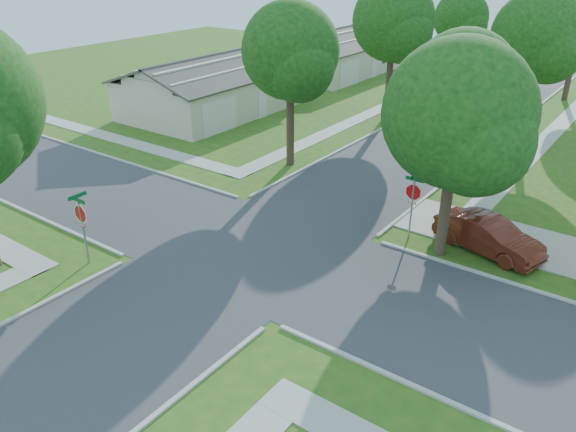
{
  "coord_description": "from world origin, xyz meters",
  "views": [
    {
      "loc": [
        13.04,
        -15.63,
        11.43
      ],
      "look_at": [
        1.16,
        0.72,
        1.6
      ],
      "focal_mm": 35.0,
      "sensor_mm": 36.0,
      "label": 1
    }
  ],
  "objects_px": {
    "stop_sign_sw": "(81,217)",
    "house_nw_near": "(215,91)",
    "tree_w_mid": "(394,24)",
    "car_curb_east": "(506,95)",
    "tree_e_mid": "(538,40)",
    "tree_ne_corner": "(459,121)",
    "stop_sign_ne": "(413,195)",
    "tree_e_near": "(463,89)",
    "house_nw_far": "(334,57)",
    "car_curb_west": "(499,79)",
    "tree_w_far": "(461,20)",
    "car_driveway": "(488,235)",
    "tree_w_near": "(291,55)"
  },
  "relations": [
    {
      "from": "tree_e_near",
      "to": "tree_ne_corner",
      "type": "xyz_separation_m",
      "value": [
        1.61,
        -4.8,
        -0.05
      ]
    },
    {
      "from": "tree_e_mid",
      "to": "car_curb_west",
      "type": "bearing_deg",
      "value": 112.05
    },
    {
      "from": "tree_ne_corner",
      "to": "house_nw_far",
      "type": "height_order",
      "value": "tree_ne_corner"
    },
    {
      "from": "stop_sign_sw",
      "to": "tree_e_mid",
      "type": "distance_m",
      "value": 27.71
    },
    {
      "from": "tree_e_near",
      "to": "car_curb_west",
      "type": "height_order",
      "value": "tree_e_near"
    },
    {
      "from": "house_nw_near",
      "to": "tree_w_near",
      "type": "bearing_deg",
      "value": -27.83
    },
    {
      "from": "tree_w_mid",
      "to": "car_curb_west",
      "type": "relative_size",
      "value": 2.24
    },
    {
      "from": "stop_sign_ne",
      "to": "tree_w_mid",
      "type": "distance_m",
      "value": 19.31
    },
    {
      "from": "tree_ne_corner",
      "to": "stop_sign_sw",
      "type": "bearing_deg",
      "value": -141.16
    },
    {
      "from": "stop_sign_sw",
      "to": "tree_w_mid",
      "type": "relative_size",
      "value": 0.31
    },
    {
      "from": "house_nw_far",
      "to": "car_curb_west",
      "type": "relative_size",
      "value": 3.18
    },
    {
      "from": "tree_w_mid",
      "to": "house_nw_far",
      "type": "relative_size",
      "value": 0.7
    },
    {
      "from": "tree_e_near",
      "to": "tree_w_far",
      "type": "height_order",
      "value": "tree_e_near"
    },
    {
      "from": "tree_w_mid",
      "to": "house_nw_far",
      "type": "bearing_deg",
      "value": 135.93
    },
    {
      "from": "tree_w_far",
      "to": "car_driveway",
      "type": "height_order",
      "value": "tree_w_far"
    },
    {
      "from": "house_nw_far",
      "to": "tree_w_near",
      "type": "bearing_deg",
      "value": -63.73
    },
    {
      "from": "tree_e_near",
      "to": "tree_ne_corner",
      "type": "distance_m",
      "value": 5.06
    },
    {
      "from": "tree_ne_corner",
      "to": "tree_w_far",
      "type": "bearing_deg",
      "value": 110.28
    },
    {
      "from": "tree_e_mid",
      "to": "tree_ne_corner",
      "type": "bearing_deg",
      "value": -84.55
    },
    {
      "from": "car_curb_west",
      "to": "tree_w_mid",
      "type": "bearing_deg",
      "value": 78.91
    },
    {
      "from": "tree_w_far",
      "to": "tree_ne_corner",
      "type": "relative_size",
      "value": 0.93
    },
    {
      "from": "car_curb_west",
      "to": "tree_ne_corner",
      "type": "bearing_deg",
      "value": 105.56
    },
    {
      "from": "tree_w_near",
      "to": "car_curb_west",
      "type": "distance_m",
      "value": 27.49
    },
    {
      "from": "tree_e_mid",
      "to": "tree_w_mid",
      "type": "height_order",
      "value": "tree_w_mid"
    },
    {
      "from": "tree_e_mid",
      "to": "tree_w_mid",
      "type": "relative_size",
      "value": 0.96
    },
    {
      "from": "tree_ne_corner",
      "to": "tree_w_near",
      "type": "bearing_deg",
      "value": 156.44
    },
    {
      "from": "stop_sign_sw",
      "to": "tree_w_far",
      "type": "bearing_deg",
      "value": 89.93
    },
    {
      "from": "stop_sign_ne",
      "to": "tree_w_near",
      "type": "xyz_separation_m",
      "value": [
        -9.34,
        4.31,
        4.08
      ]
    },
    {
      "from": "car_driveway",
      "to": "car_curb_west",
      "type": "height_order",
      "value": "car_driveway"
    },
    {
      "from": "tree_w_far",
      "to": "house_nw_far",
      "type": "bearing_deg",
      "value": -169.95
    },
    {
      "from": "tree_w_mid",
      "to": "car_curb_east",
      "type": "height_order",
      "value": "tree_w_mid"
    },
    {
      "from": "stop_sign_ne",
      "to": "stop_sign_sw",
      "type": "bearing_deg",
      "value": -135.0
    },
    {
      "from": "tree_e_near",
      "to": "car_driveway",
      "type": "distance_m",
      "value": 6.75
    },
    {
      "from": "tree_w_near",
      "to": "house_nw_far",
      "type": "bearing_deg",
      "value": 116.27
    },
    {
      "from": "stop_sign_ne",
      "to": "tree_w_near",
      "type": "distance_m",
      "value": 11.07
    },
    {
      "from": "tree_e_mid",
      "to": "house_nw_near",
      "type": "bearing_deg",
      "value": -163.85
    },
    {
      "from": "tree_ne_corner",
      "to": "house_nw_far",
      "type": "bearing_deg",
      "value": 128.81
    },
    {
      "from": "stop_sign_sw",
      "to": "house_nw_near",
      "type": "bearing_deg",
      "value": 119.83
    },
    {
      "from": "stop_sign_sw",
      "to": "tree_ne_corner",
      "type": "relative_size",
      "value": 0.34
    },
    {
      "from": "tree_w_far",
      "to": "car_curb_east",
      "type": "bearing_deg",
      "value": -36.57
    },
    {
      "from": "house_nw_near",
      "to": "house_nw_far",
      "type": "xyz_separation_m",
      "value": [
        0.0,
        17.0,
        0.0
      ]
    },
    {
      "from": "stop_sign_sw",
      "to": "car_curb_east",
      "type": "xyz_separation_m",
      "value": [
        5.9,
        34.36,
        -1.3
      ]
    },
    {
      "from": "stop_sign_ne",
      "to": "tree_e_near",
      "type": "bearing_deg",
      "value": 89.32
    },
    {
      "from": "tree_w_far",
      "to": "house_nw_near",
      "type": "distance_m",
      "value": 22.49
    },
    {
      "from": "tree_w_near",
      "to": "car_driveway",
      "type": "height_order",
      "value": "tree_w_near"
    },
    {
      "from": "house_nw_near",
      "to": "car_curb_west",
      "type": "xyz_separation_m",
      "value": [
        14.79,
        20.72,
        -0.9
      ]
    },
    {
      "from": "tree_w_mid",
      "to": "car_curb_east",
      "type": "xyz_separation_m",
      "value": [
        5.84,
        8.66,
        -5.76
      ]
    },
    {
      "from": "stop_sign_sw",
      "to": "house_nw_near",
      "type": "xyz_separation_m",
      "value": [
        -11.29,
        19.7,
        -0.51
      ]
    },
    {
      "from": "tree_e_near",
      "to": "house_nw_near",
      "type": "bearing_deg",
      "value": 163.89
    },
    {
      "from": "tree_e_near",
      "to": "car_curb_west",
      "type": "bearing_deg",
      "value": 102.56
    }
  ]
}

